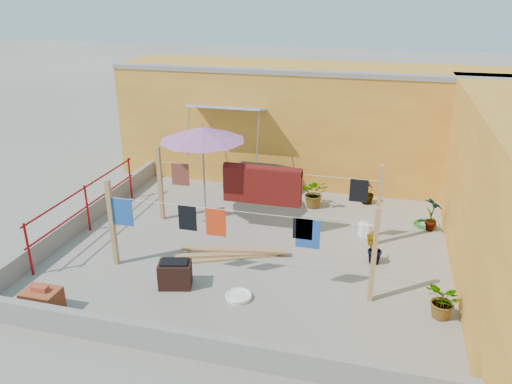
{
  "coord_description": "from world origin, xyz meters",
  "views": [
    {
      "loc": [
        2.46,
        -9.17,
        5.12
      ],
      "look_at": [
        -0.04,
        0.3,
        1.14
      ],
      "focal_mm": 35.0,
      "sensor_mm": 36.0,
      "label": 1
    }
  ],
  "objects_px": {
    "water_jug_b": "(367,230)",
    "green_hose": "(425,224)",
    "patio_umbrella": "(202,134)",
    "plant_back_a": "(315,193)",
    "outdoor_table": "(263,169)",
    "brazier": "(175,274)",
    "water_jug_a": "(363,229)",
    "brick_stack": "(42,301)",
    "white_basin": "(239,296)"
  },
  "relations": [
    {
      "from": "water_jug_a",
      "to": "plant_back_a",
      "type": "relative_size",
      "value": 0.45
    },
    {
      "from": "outdoor_table",
      "to": "plant_back_a",
      "type": "relative_size",
      "value": 2.14
    },
    {
      "from": "outdoor_table",
      "to": "plant_back_a",
      "type": "xyz_separation_m",
      "value": [
        1.53,
        -0.76,
        -0.24
      ]
    },
    {
      "from": "water_jug_a",
      "to": "patio_umbrella",
      "type": "bearing_deg",
      "value": -178.4
    },
    {
      "from": "water_jug_a",
      "to": "water_jug_b",
      "type": "bearing_deg",
      "value": -1.44
    },
    {
      "from": "white_basin",
      "to": "water_jug_a",
      "type": "xyz_separation_m",
      "value": [
        1.99,
        3.08,
        0.11
      ]
    },
    {
      "from": "brick_stack",
      "to": "green_hose",
      "type": "distance_m",
      "value": 8.32
    },
    {
      "from": "brazier",
      "to": "white_basin",
      "type": "bearing_deg",
      "value": -3.81
    },
    {
      "from": "brick_stack",
      "to": "water_jug_a",
      "type": "distance_m",
      "value": 6.68
    },
    {
      "from": "brick_stack",
      "to": "water_jug_b",
      "type": "distance_m",
      "value": 6.75
    },
    {
      "from": "outdoor_table",
      "to": "green_hose",
      "type": "bearing_deg",
      "value": -15.64
    },
    {
      "from": "outdoor_table",
      "to": "water_jug_b",
      "type": "bearing_deg",
      "value": -35.42
    },
    {
      "from": "outdoor_table",
      "to": "brazier",
      "type": "relative_size",
      "value": 2.42
    },
    {
      "from": "brazier",
      "to": "green_hose",
      "type": "distance_m",
      "value": 6.04
    },
    {
      "from": "plant_back_a",
      "to": "outdoor_table",
      "type": "bearing_deg",
      "value": 153.46
    },
    {
      "from": "plant_back_a",
      "to": "water_jug_a",
      "type": "bearing_deg",
      "value": -45.26
    },
    {
      "from": "brazier",
      "to": "plant_back_a",
      "type": "bearing_deg",
      "value": 65.7
    },
    {
      "from": "brick_stack",
      "to": "water_jug_a",
      "type": "relative_size",
      "value": 1.75
    },
    {
      "from": "plant_back_a",
      "to": "green_hose",
      "type": "bearing_deg",
      "value": -8.8
    },
    {
      "from": "outdoor_table",
      "to": "white_basin",
      "type": "relative_size",
      "value": 3.37
    },
    {
      "from": "white_basin",
      "to": "water_jug_a",
      "type": "distance_m",
      "value": 3.67
    },
    {
      "from": "white_basin",
      "to": "water_jug_a",
      "type": "relative_size",
      "value": 1.4
    },
    {
      "from": "water_jug_a",
      "to": "plant_back_a",
      "type": "height_order",
      "value": "plant_back_a"
    },
    {
      "from": "patio_umbrella",
      "to": "plant_back_a",
      "type": "distance_m",
      "value": 3.28
    },
    {
      "from": "outdoor_table",
      "to": "brazier",
      "type": "bearing_deg",
      "value": -94.68
    },
    {
      "from": "brick_stack",
      "to": "water_jug_a",
      "type": "bearing_deg",
      "value": 40.39
    },
    {
      "from": "brazier",
      "to": "white_basin",
      "type": "distance_m",
      "value": 1.27
    },
    {
      "from": "brazier",
      "to": "plant_back_a",
      "type": "distance_m",
      "value": 4.72
    },
    {
      "from": "white_basin",
      "to": "patio_umbrella",
      "type": "bearing_deg",
      "value": 119.97
    },
    {
      "from": "patio_umbrella",
      "to": "plant_back_a",
      "type": "xyz_separation_m",
      "value": [
        2.41,
        1.41,
        -1.73
      ]
    },
    {
      "from": "white_basin",
      "to": "water_jug_b",
      "type": "xyz_separation_m",
      "value": [
        2.08,
        3.07,
        0.1
      ]
    },
    {
      "from": "brazier",
      "to": "patio_umbrella",
      "type": "bearing_deg",
      "value": 99.16
    },
    {
      "from": "patio_umbrella",
      "to": "outdoor_table",
      "type": "height_order",
      "value": "patio_umbrella"
    },
    {
      "from": "brazier",
      "to": "white_basin",
      "type": "height_order",
      "value": "brazier"
    },
    {
      "from": "patio_umbrella",
      "to": "brick_stack",
      "type": "bearing_deg",
      "value": -108.13
    },
    {
      "from": "outdoor_table",
      "to": "white_basin",
      "type": "distance_m",
      "value": 5.25
    },
    {
      "from": "patio_umbrella",
      "to": "water_jug_b",
      "type": "xyz_separation_m",
      "value": [
        3.8,
        0.1,
        -1.96
      ]
    },
    {
      "from": "patio_umbrella",
      "to": "green_hose",
      "type": "distance_m",
      "value": 5.58
    },
    {
      "from": "plant_back_a",
      "to": "brazier",
      "type": "bearing_deg",
      "value": -114.3
    },
    {
      "from": "water_jug_b",
      "to": "green_hose",
      "type": "distance_m",
      "value": 1.57
    },
    {
      "from": "water_jug_a",
      "to": "water_jug_b",
      "type": "distance_m",
      "value": 0.09
    },
    {
      "from": "white_basin",
      "to": "brick_stack",
      "type": "bearing_deg",
      "value": -157.98
    },
    {
      "from": "water_jug_b",
      "to": "green_hose",
      "type": "relative_size",
      "value": 0.64
    },
    {
      "from": "water_jug_a",
      "to": "plant_back_a",
      "type": "xyz_separation_m",
      "value": [
        -1.3,
        1.31,
        0.23
      ]
    },
    {
      "from": "green_hose",
      "to": "water_jug_b",
      "type": "bearing_deg",
      "value": -145.17
    },
    {
      "from": "outdoor_table",
      "to": "plant_back_a",
      "type": "distance_m",
      "value": 1.72
    },
    {
      "from": "patio_umbrella",
      "to": "white_basin",
      "type": "bearing_deg",
      "value": -60.03
    },
    {
      "from": "outdoor_table",
      "to": "water_jug_b",
      "type": "relative_size",
      "value": 4.82
    },
    {
      "from": "outdoor_table",
      "to": "white_basin",
      "type": "xyz_separation_m",
      "value": [
        0.83,
        -5.15,
        -0.58
      ]
    },
    {
      "from": "brick_stack",
      "to": "plant_back_a",
      "type": "bearing_deg",
      "value": 56.08
    }
  ]
}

